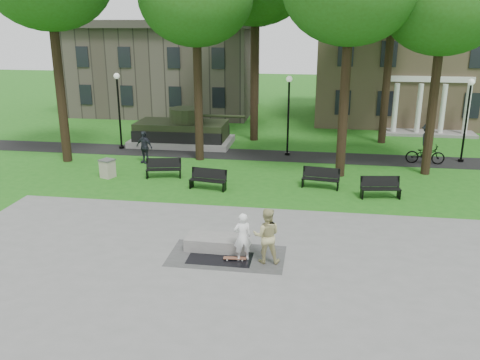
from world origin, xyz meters
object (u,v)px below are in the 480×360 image
object	(u,v)px
skateboarder	(242,237)
park_bench_0	(164,168)
friend_watching	(267,235)
cyclist	(426,148)
concrete_block	(217,243)
trash_bin	(108,168)

from	to	relation	value
skateboarder	park_bench_0	xyz separation A→B (m)	(-5.42, 8.79, -0.34)
friend_watching	cyclist	distance (m)	15.60
concrete_block	cyclist	distance (m)	15.98
park_bench_0	skateboarder	bearing A→B (deg)	-69.92
skateboarder	park_bench_0	distance (m)	10.33
skateboarder	cyclist	distance (m)	16.00
skateboarder	park_bench_0	world-z (taller)	skateboarder
friend_watching	trash_bin	bearing A→B (deg)	-47.12
skateboarder	park_bench_0	size ratio (longest dim) A/B	0.91
park_bench_0	friend_watching	bearing A→B (deg)	-66.28
skateboarder	friend_watching	distance (m)	0.82
cyclist	park_bench_0	distance (m)	14.67
trash_bin	cyclist	bearing A→B (deg)	17.36
cyclist	trash_bin	xyz separation A→B (m)	(-16.76, -5.24, -0.46)
skateboarder	trash_bin	xyz separation A→B (m)	(-8.32, 8.35, -0.38)
concrete_block	friend_watching	bearing A→B (deg)	-22.36
friend_watching	trash_bin	world-z (taller)	friend_watching
concrete_block	cyclist	world-z (taller)	cyclist
skateboarder	friend_watching	size ratio (longest dim) A/B	0.88
skateboarder	friend_watching	bearing A→B (deg)	155.20
park_bench_0	concrete_block	bearing A→B (deg)	-72.95
friend_watching	cyclist	world-z (taller)	cyclist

